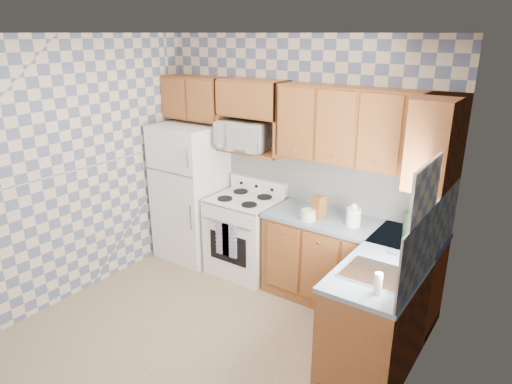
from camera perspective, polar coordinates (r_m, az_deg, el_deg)
floor at (r=4.49m, az=-6.30°, el=-17.81°), size 3.40×3.40×0.00m
back_wall at (r=5.07m, az=5.03°, el=3.78°), size 3.40×0.02×2.70m
right_wall at (r=3.06m, az=17.80°, el=-7.89°), size 0.02×3.20×2.70m
backsplash_back at (r=4.93m, az=8.95°, el=1.33°), size 2.60×0.02×0.56m
backsplash_right at (r=3.84m, az=21.11°, el=-5.13°), size 0.02×1.60×0.56m
refrigerator at (r=5.68m, az=-8.12°, el=-0.02°), size 0.75×0.70×1.68m
stove_body at (r=5.37m, az=-1.37°, el=-5.50°), size 0.76×0.65×0.90m
cooktop at (r=5.19m, az=-1.41°, el=-0.94°), size 0.76×0.65×0.02m
backguard at (r=5.37m, az=0.31°, el=0.84°), size 0.76×0.08×0.17m
dish_towel_left at (r=5.12m, az=-4.16°, el=-5.82°), size 0.19×0.02×0.39m
dish_towel_right at (r=5.06m, az=-3.34°, el=-6.08°), size 0.19×0.02×0.39m
base_cabinets_back at (r=4.82m, az=11.51°, el=-9.08°), size 1.75×0.60×0.88m
base_cabinets_right at (r=4.25m, az=15.98°, el=-13.68°), size 0.60×1.60×0.88m
countertop_back at (r=4.62m, az=11.86°, el=-4.08°), size 1.77×0.63×0.04m
countertop_right at (r=4.03m, az=16.52°, el=-8.14°), size 0.63×1.60×0.04m
upper_cabinets_back at (r=4.47m, az=13.42°, el=7.79°), size 1.75×0.33×0.74m
upper_cabinets_fridge at (r=5.57m, az=-7.48°, el=11.59°), size 0.82×0.33×0.50m
upper_cabinets_right at (r=4.09m, az=21.70°, el=5.92°), size 0.33×0.70×0.74m
microwave_shelf at (r=5.16m, az=-0.40°, el=5.10°), size 0.80×0.33×0.03m
microwave at (r=5.17m, az=-1.55°, el=7.10°), size 0.64×0.49×0.32m
sink at (r=3.72m, az=14.84°, el=-9.96°), size 0.48×0.40×0.03m
window at (r=3.43m, az=20.04°, el=-3.36°), size 0.02×0.66×0.86m
bottle_0 at (r=4.28m, az=18.31°, el=-4.18°), size 0.06×0.06×0.29m
bottle_1 at (r=4.21m, az=19.34°, el=-4.86°), size 0.06×0.06×0.28m
bottle_2 at (r=4.29m, az=20.35°, el=-4.65°), size 0.06×0.06×0.26m
knife_block at (r=4.63m, az=7.83°, el=-1.90°), size 0.13×0.13×0.24m
electric_kettle at (r=4.53m, az=12.09°, el=-3.09°), size 0.14×0.14×0.18m
food_containers at (r=4.61m, az=6.54°, el=-2.84°), size 0.16×0.16×0.11m
soap_bottle at (r=3.43m, az=15.01°, el=-11.03°), size 0.06×0.06×0.17m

